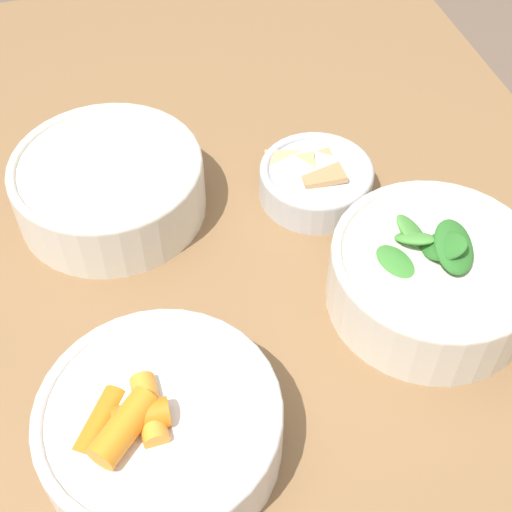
{
  "coord_description": "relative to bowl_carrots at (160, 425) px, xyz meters",
  "views": [
    {
      "loc": [
        -0.5,
        0.08,
        1.3
      ],
      "look_at": [
        -0.07,
        -0.03,
        0.79
      ],
      "focal_mm": 50.0,
      "sensor_mm": 36.0,
      "label": 1
    }
  ],
  "objects": [
    {
      "name": "bowl_cookies",
      "position": [
        0.25,
        -0.21,
        -0.01
      ],
      "size": [
        0.12,
        0.12,
        0.04
      ],
      "color": "silver",
      "rests_on": "dining_table"
    },
    {
      "name": "dining_table",
      "position": [
        0.23,
        -0.09,
        -0.16
      ],
      "size": [
        1.04,
        0.84,
        0.76
      ],
      "color": "olive",
      "rests_on": "ground_plane"
    },
    {
      "name": "ground_plane",
      "position": [
        0.23,
        -0.09,
        -0.79
      ],
      "size": [
        10.0,
        10.0,
        0.0
      ],
      "primitive_type": "plane",
      "color": "brown"
    },
    {
      "name": "bowl_beans_hotdog",
      "position": [
        0.28,
        0.0,
        -0.0
      ],
      "size": [
        0.2,
        0.2,
        0.07
      ],
      "color": "silver",
      "rests_on": "dining_table"
    },
    {
      "name": "bowl_carrots",
      "position": [
        0.0,
        0.0,
        0.0
      ],
      "size": [
        0.19,
        0.19,
        0.08
      ],
      "color": "white",
      "rests_on": "dining_table"
    },
    {
      "name": "bowl_greens",
      "position": [
        0.08,
        -0.27,
        0.0
      ],
      "size": [
        0.19,
        0.19,
        0.1
      ],
      "color": "silver",
      "rests_on": "dining_table"
    }
  ]
}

